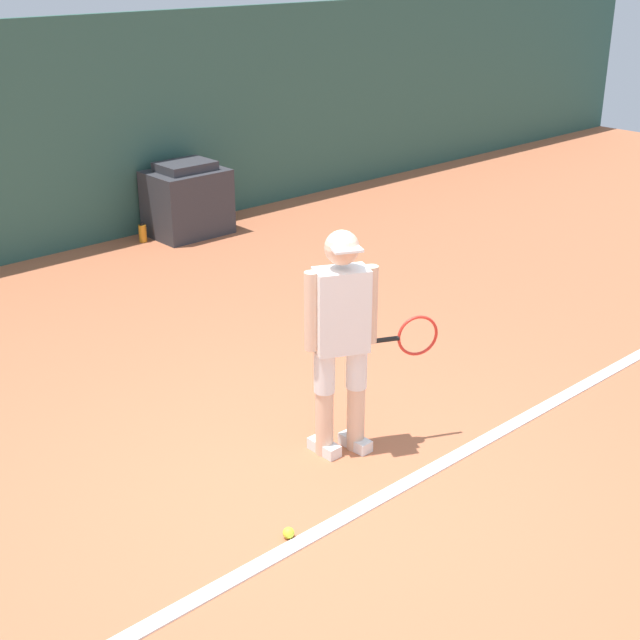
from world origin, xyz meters
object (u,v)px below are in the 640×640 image
Objects in this scene: covered_chair at (187,200)px; water_bottle at (143,233)px; tennis_ball at (289,533)px; tennis_player at (343,334)px.

covered_chair is 3.95× the size of water_bottle.
tennis_ball is at bearing -119.02° from covered_chair.
tennis_player is 5.17m from covered_chair.
tennis_player is 1.31m from tennis_ball.
tennis_player is 6.95× the size of water_bottle.
tennis_player is 5.10m from water_bottle.
tennis_ball is 0.30× the size of water_bottle.
tennis_player is at bearing -106.66° from water_bottle.
tennis_player is at bearing 29.24° from tennis_ball.
water_bottle is (1.45, 4.83, -0.75)m from tennis_player.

